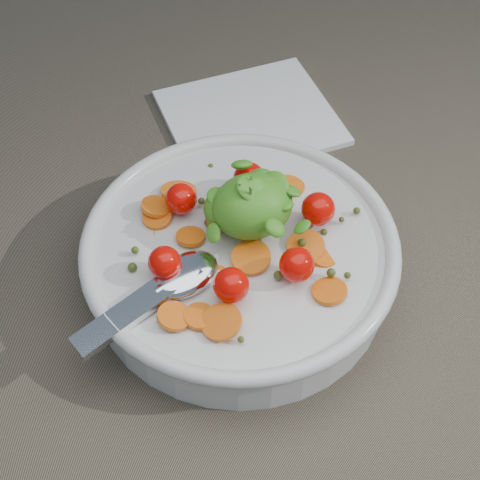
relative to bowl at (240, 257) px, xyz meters
name	(u,v)px	position (x,y,z in m)	size (l,w,h in m)	color
ground	(248,270)	(0.01, 0.01, -0.03)	(6.00, 6.00, 0.00)	#746853
bowl	(240,257)	(0.00, 0.00, 0.00)	(0.28, 0.26, 0.11)	silver
napkin	(250,117)	(0.09, 0.19, -0.03)	(0.17, 0.15, 0.01)	white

